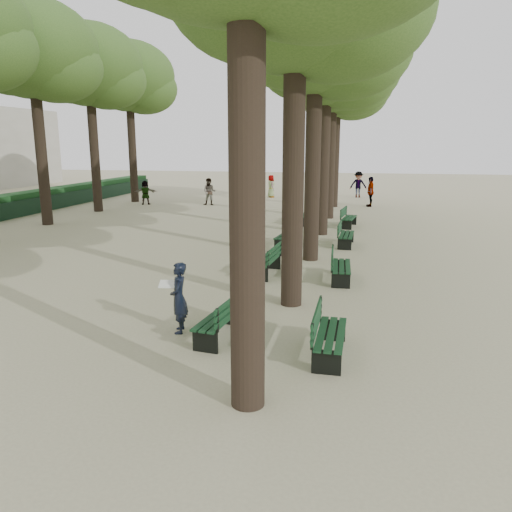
# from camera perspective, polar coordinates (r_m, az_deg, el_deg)

# --- Properties ---
(ground) EXTENTS (120.00, 120.00, 0.00)m
(ground) POSITION_cam_1_polar(r_m,az_deg,el_deg) (10.17, -6.84, -10.17)
(ground) COLOR #B2AC87
(ground) RESTS_ON ground
(tree_central_2) EXTENTS (6.00, 6.00, 9.95)m
(tree_central_2) POSITION_cam_1_polar(r_m,az_deg,el_deg) (17.33, 6.91, 25.04)
(tree_central_2) COLOR #33261C
(tree_central_2) RESTS_ON ground
(tree_central_3) EXTENTS (6.00, 6.00, 9.95)m
(tree_central_3) POSITION_cam_1_polar(r_m,az_deg,el_deg) (22.23, 8.09, 22.27)
(tree_central_3) COLOR #33261C
(tree_central_3) RESTS_ON ground
(tree_central_4) EXTENTS (6.00, 6.00, 9.95)m
(tree_central_4) POSITION_cam_1_polar(r_m,az_deg,el_deg) (27.16, 8.82, 20.50)
(tree_central_4) COLOR #33261C
(tree_central_4) RESTS_ON ground
(tree_central_5) EXTENTS (6.00, 6.00, 9.95)m
(tree_central_5) POSITION_cam_1_polar(r_m,az_deg,el_deg) (32.12, 9.32, 19.27)
(tree_central_5) COLOR #33261C
(tree_central_5) RESTS_ON ground
(tree_far_3) EXTENTS (6.00, 6.00, 10.45)m
(tree_far_3) POSITION_cam_1_polar(r_m,az_deg,el_deg) (26.87, -24.27, 20.73)
(tree_far_3) COLOR #33261C
(tree_far_3) RESTS_ON ground
(tree_far_4) EXTENTS (6.00, 6.00, 10.45)m
(tree_far_4) POSITION_cam_1_polar(r_m,az_deg,el_deg) (31.07, -18.61, 19.94)
(tree_far_4) COLOR #33261C
(tree_far_4) RESTS_ON ground
(tree_far_5) EXTENTS (6.00, 6.00, 10.45)m
(tree_far_5) POSITION_cam_1_polar(r_m,az_deg,el_deg) (35.48, -14.37, 19.22)
(tree_far_5) COLOR #33261C
(tree_far_5) RESTS_ON ground
(bench_left_0) EXTENTS (0.80, 1.86, 0.92)m
(bench_left_0) POSITION_cam_1_polar(r_m,az_deg,el_deg) (10.43, -4.05, -7.90)
(bench_left_0) COLOR black
(bench_left_0) RESTS_ON ground
(bench_left_1) EXTENTS (0.71, 1.84, 0.92)m
(bench_left_1) POSITION_cam_1_polar(r_m,az_deg,el_deg) (15.24, 1.17, -1.17)
(bench_left_1) COLOR black
(bench_left_1) RESTS_ON ground
(bench_left_2) EXTENTS (0.79, 1.86, 0.92)m
(bench_left_2) POSITION_cam_1_polar(r_m,az_deg,el_deg) (19.41, 3.49, 1.85)
(bench_left_2) COLOR black
(bench_left_2) RESTS_ON ground
(bench_left_3) EXTENTS (0.66, 1.83, 0.92)m
(bench_left_3) POSITION_cam_1_polar(r_m,az_deg,el_deg) (24.98, 5.36, 4.28)
(bench_left_3) COLOR black
(bench_left_3) RESTS_ON ground
(bench_right_0) EXTENTS (0.60, 1.81, 0.92)m
(bench_right_0) POSITION_cam_1_polar(r_m,az_deg,el_deg) (9.65, 8.44, -9.78)
(bench_right_0) COLOR black
(bench_right_0) RESTS_ON ground
(bench_right_1) EXTENTS (0.64, 1.82, 0.92)m
(bench_right_1) POSITION_cam_1_polar(r_m,az_deg,el_deg) (14.79, 9.68, -1.79)
(bench_right_1) COLOR black
(bench_right_1) RESTS_ON ground
(bench_right_2) EXTENTS (0.64, 1.82, 0.92)m
(bench_right_2) POSITION_cam_1_polar(r_m,az_deg,el_deg) (19.85, 10.25, 1.92)
(bench_right_2) COLOR black
(bench_right_2) RESTS_ON ground
(bench_right_3) EXTENTS (0.80, 1.86, 0.92)m
(bench_right_3) POSITION_cam_1_polar(r_m,az_deg,el_deg) (24.37, 10.55, 3.91)
(bench_right_3) COLOR black
(bench_right_3) RESTS_ON ground
(man_with_map) EXTENTS (0.66, 0.67, 1.53)m
(man_with_map) POSITION_cam_1_polar(r_m,az_deg,el_deg) (10.68, -8.81, -4.74)
(man_with_map) COLOR black
(man_with_map) RESTS_ON ground
(pedestrian_c) EXTENTS (0.39, 1.10, 1.88)m
(pedestrian_c) POSITION_cam_1_polar(r_m,az_deg,el_deg) (32.52, 12.95, 7.18)
(pedestrian_c) COLOR #262628
(pedestrian_c) RESTS_ON ground
(pedestrian_e) EXTENTS (1.47, 0.75, 1.56)m
(pedestrian_e) POSITION_cam_1_polar(r_m,az_deg,el_deg) (33.60, -12.53, 7.09)
(pedestrian_e) COLOR #262628
(pedestrian_e) RESTS_ON ground
(pedestrian_b) EXTENTS (1.26, 0.50, 1.90)m
(pedestrian_b) POSITION_cam_1_polar(r_m,az_deg,el_deg) (37.89, 11.61, 8.01)
(pedestrian_b) COLOR #262628
(pedestrian_b) RESTS_ON ground
(pedestrian_d) EXTENTS (0.68, 0.86, 1.64)m
(pedestrian_d) POSITION_cam_1_polar(r_m,az_deg,el_deg) (37.18, 1.72, 7.97)
(pedestrian_d) COLOR #262628
(pedestrian_d) RESTS_ON ground
(pedestrian_a) EXTENTS (0.86, 0.39, 1.74)m
(pedestrian_a) POSITION_cam_1_polar(r_m,az_deg,el_deg) (32.52, -5.34, 7.31)
(pedestrian_a) COLOR #262628
(pedestrian_a) RESTS_ON ground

